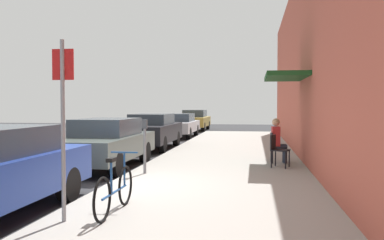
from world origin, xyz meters
TOP-DOWN VIEW (x-y plane):
  - ground_plane at (0.00, 0.00)m, footprint 60.00×60.00m
  - sidewalk_slab at (2.25, 2.00)m, footprint 4.50×32.00m
  - building_facade at (4.65, 2.01)m, footprint 1.40×32.00m
  - parked_car_1 at (-1.10, 2.94)m, footprint 1.80×4.40m
  - parked_car_2 at (-1.10, 8.14)m, footprint 1.80×4.40m
  - parked_car_3 at (-1.10, 14.24)m, footprint 1.80×4.40m
  - parked_car_4 at (-1.10, 20.40)m, footprint 1.80×4.40m
  - parking_meter at (0.45, 1.50)m, footprint 0.12×0.10m
  - street_sign at (0.40, -2.67)m, footprint 0.32×0.06m
  - bicycle_0 at (0.97, -2.14)m, footprint 0.46×1.71m
  - cafe_chair_0 at (3.72, 3.01)m, footprint 0.56×0.56m
  - cafe_chair_1 at (3.71, 3.87)m, footprint 0.47×0.47m
  - seated_patron_1 at (3.77, 3.88)m, footprint 0.44×0.38m

SIDE VIEW (x-z plane):
  - ground_plane at x=0.00m, z-range 0.00..0.00m
  - sidewalk_slab at x=2.25m, z-range 0.00..0.12m
  - bicycle_0 at x=0.97m, z-range 0.03..0.93m
  - cafe_chair_0 at x=3.72m, z-range 0.19..1.06m
  - cafe_chair_1 at x=3.71m, z-range 0.19..1.06m
  - parked_car_3 at x=-1.10m, z-range 0.04..1.35m
  - parked_car_1 at x=-1.10m, z-range 0.03..1.43m
  - parked_car_4 at x=-1.10m, z-range 0.02..1.48m
  - parked_car_2 at x=-1.10m, z-range 0.03..1.46m
  - seated_patron_1 at x=3.77m, z-range 0.17..1.46m
  - parking_meter at x=0.45m, z-range 0.23..1.55m
  - street_sign at x=0.40m, z-range 0.34..2.94m
  - building_facade at x=4.65m, z-range 0.00..6.27m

